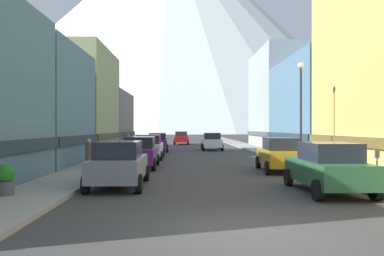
{
  "coord_description": "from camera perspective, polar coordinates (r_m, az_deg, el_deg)",
  "views": [
    {
      "loc": [
        -1.3,
        -8.67,
        2.3
      ],
      "look_at": [
        -0.34,
        35.8,
        2.27
      ],
      "focal_mm": 37.21,
      "sensor_mm": 36.0,
      "label": 1
    }
  ],
  "objects": [
    {
      "name": "ground_plane",
      "position": [
        9.07,
        7.3,
        -14.67
      ],
      "size": [
        400.0,
        400.0,
        0.0
      ],
      "primitive_type": "plane",
      "color": "#393939"
    },
    {
      "name": "sidewalk_left",
      "position": [
        44.01,
        -7.71,
        -2.85
      ],
      "size": [
        2.5,
        100.0,
        0.15
      ],
      "primitive_type": "cube",
      "color": "gray",
      "rests_on": "ground"
    },
    {
      "name": "sidewalk_right",
      "position": [
        44.38,
        8.57,
        -2.83
      ],
      "size": [
        2.5,
        100.0,
        0.15
      ],
      "primitive_type": "cube",
      "color": "gray",
      "rests_on": "ground"
    },
    {
      "name": "storefront_left_1",
      "position": [
        25.91,
        -24.48,
        2.53
      ],
      "size": [
        8.33,
        8.47,
        7.12
      ],
      "color": "slate",
      "rests_on": "ground"
    },
    {
      "name": "storefront_left_2",
      "position": [
        34.81,
        -16.63,
        3.25
      ],
      "size": [
        6.34,
        10.11,
        8.81
      ],
      "color": "#8C9966",
      "rests_on": "ground"
    },
    {
      "name": "storefront_left_3",
      "position": [
        45.63,
        -15.39,
        0.92
      ],
      "size": [
        10.2,
        10.81,
        6.23
      ],
      "color": "#66605B",
      "rests_on": "ground"
    },
    {
      "name": "storefront_right_2",
      "position": [
        36.72,
        20.64,
        2.64
      ],
      "size": [
        10.04,
        13.19,
        8.22
      ],
      "color": "slate",
      "rests_on": "ground"
    },
    {
      "name": "storefront_right_3",
      "position": [
        49.12,
        14.95,
        3.8
      ],
      "size": [
        10.04,
        12.82,
        11.39
      ],
      "color": "#99A5B2",
      "rests_on": "ground"
    },
    {
      "name": "car_left_0",
      "position": [
        15.74,
        -10.41,
        -5.07
      ],
      "size": [
        2.1,
        4.42,
        1.78
      ],
      "color": "slate",
      "rests_on": "ground"
    },
    {
      "name": "car_left_1",
      "position": [
        22.94,
        -7.51,
        -3.46
      ],
      "size": [
        2.09,
        4.41,
        1.78
      ],
      "color": "#591E72",
      "rests_on": "ground"
    },
    {
      "name": "car_left_2",
      "position": [
        29.28,
        -6.14,
        -2.7
      ],
      "size": [
        2.08,
        4.41,
        1.78
      ],
      "color": "silver",
      "rests_on": "ground"
    },
    {
      "name": "car_left_3",
      "position": [
        38.64,
        -4.96,
        -2.03
      ],
      "size": [
        2.21,
        4.46,
        1.78
      ],
      "color": "#591E72",
      "rests_on": "ground"
    },
    {
      "name": "car_right_0",
      "position": [
        14.92,
        18.85,
        -5.35
      ],
      "size": [
        2.12,
        4.43,
        1.78
      ],
      "color": "#265933",
      "rests_on": "ground"
    },
    {
      "name": "car_right_1",
      "position": [
        21.44,
        12.54,
        -3.71
      ],
      "size": [
        2.24,
        4.48,
        1.78
      ],
      "color": "#B28419",
      "rests_on": "ground"
    },
    {
      "name": "car_driving_0",
      "position": [
        54.93,
        -1.56,
        -1.42
      ],
      "size": [
        2.06,
        4.4,
        1.78
      ],
      "color": "#9E1111",
      "rests_on": "ground"
    },
    {
      "name": "car_driving_1",
      "position": [
        40.75,
        2.84,
        -1.93
      ],
      "size": [
        2.06,
        4.4,
        1.78
      ],
      "color": "silver",
      "rests_on": "ground"
    },
    {
      "name": "parking_meter_near",
      "position": [
        16.0,
        25.0,
        -4.58
      ],
      "size": [
        0.14,
        0.1,
        1.33
      ],
      "color": "#595960",
      "rests_on": "sidewalk_right"
    },
    {
      "name": "trash_bin_right",
      "position": [
        20.24,
        21.05,
        -4.66
      ],
      "size": [
        0.59,
        0.59,
        0.98
      ],
      "color": "#4C5156",
      "rests_on": "sidewalk_right"
    },
    {
      "name": "potted_plant_0",
      "position": [
        14.11,
        -25.23,
        -6.64
      ],
      "size": [
        0.61,
        0.61,
        0.99
      ],
      "color": "#4C4C51",
      "rests_on": "sidewalk_left"
    },
    {
      "name": "potted_plant_1",
      "position": [
        25.91,
        17.48,
        -3.46
      ],
      "size": [
        0.66,
        0.66,
        1.02
      ],
      "color": "gray",
      "rests_on": "sidewalk_right"
    },
    {
      "name": "pedestrian_0",
      "position": [
        36.05,
        -9.14,
        -2.2
      ],
      "size": [
        0.36,
        0.36,
        1.6
      ],
      "color": "brown",
      "rests_on": "sidewalk_left"
    },
    {
      "name": "pedestrian_1",
      "position": [
        21.52,
        -14.56,
        -3.77
      ],
      "size": [
        0.36,
        0.36,
        1.57
      ],
      "color": "brown",
      "rests_on": "sidewalk_left"
    },
    {
      "name": "streetlamp_right",
      "position": [
        23.37,
        15.34,
        4.18
      ],
      "size": [
        0.36,
        0.36,
        5.86
      ],
      "color": "black",
      "rests_on": "sidewalk_right"
    },
    {
      "name": "mountain_backdrop",
      "position": [
        277.16,
        -3.04,
        14.16
      ],
      "size": [
        272.57,
        272.57,
        139.71
      ],
      "primitive_type": "cone",
      "color": "silver",
      "rests_on": "ground"
    }
  ]
}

